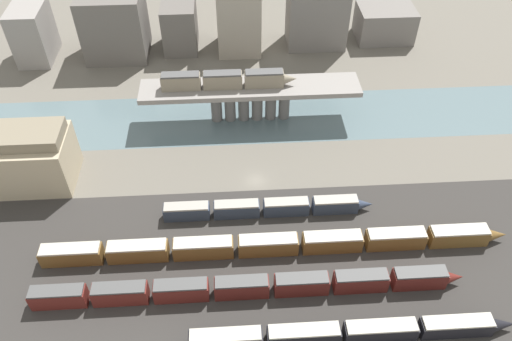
{
  "coord_description": "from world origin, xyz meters",
  "views": [
    {
      "loc": [
        -4.61,
        -77.48,
        78.37
      ],
      "look_at": [
        0.0,
        -0.8,
        3.88
      ],
      "focal_mm": 35.0,
      "sensor_mm": 36.0,
      "label": 1
    }
  ],
  "objects_px": {
    "train_yard_far": "(275,245)",
    "train_yard_outer": "(267,208)",
    "warehouse_building": "(6,158)",
    "train_on_bridge": "(227,80)",
    "train_yard_mid": "(248,287)",
    "train_yard_near": "(351,332)"
  },
  "relations": [
    {
      "from": "train_on_bridge",
      "to": "warehouse_building",
      "type": "bearing_deg",
      "value": -158.25
    },
    {
      "from": "train_yard_far",
      "to": "warehouse_building",
      "type": "height_order",
      "value": "warehouse_building"
    },
    {
      "from": "train_yard_mid",
      "to": "train_yard_outer",
      "type": "relative_size",
      "value": 1.79
    },
    {
      "from": "train_yard_far",
      "to": "train_yard_outer",
      "type": "relative_size",
      "value": 2.08
    },
    {
      "from": "train_on_bridge",
      "to": "train_yard_near",
      "type": "height_order",
      "value": "train_on_bridge"
    },
    {
      "from": "train_on_bridge",
      "to": "train_yard_far",
      "type": "xyz_separation_m",
      "value": [
        8.1,
        -41.71,
        -9.76
      ]
    },
    {
      "from": "train_yard_far",
      "to": "train_yard_outer",
      "type": "distance_m",
      "value": 9.67
    },
    {
      "from": "train_on_bridge",
      "to": "warehouse_building",
      "type": "height_order",
      "value": "warehouse_building"
    },
    {
      "from": "train_on_bridge",
      "to": "train_yard_near",
      "type": "distance_m",
      "value": 64.03
    },
    {
      "from": "train_yard_near",
      "to": "warehouse_building",
      "type": "relative_size",
      "value": 2.01
    },
    {
      "from": "train_yard_mid",
      "to": "train_yard_outer",
      "type": "xyz_separation_m",
      "value": [
        4.84,
        18.74,
        -0.31
      ]
    },
    {
      "from": "train_yard_near",
      "to": "warehouse_building",
      "type": "distance_m",
      "value": 78.58
    },
    {
      "from": "train_yard_near",
      "to": "train_yard_outer",
      "type": "relative_size",
      "value": 1.27
    },
    {
      "from": "train_yard_mid",
      "to": "train_yard_far",
      "type": "height_order",
      "value": "train_yard_mid"
    },
    {
      "from": "train_yard_far",
      "to": "train_yard_near",
      "type": "bearing_deg",
      "value": -59.51
    },
    {
      "from": "warehouse_building",
      "to": "train_yard_far",
      "type": "bearing_deg",
      "value": -22.18
    },
    {
      "from": "train_yard_mid",
      "to": "train_yard_far",
      "type": "distance_m",
      "value": 10.79
    },
    {
      "from": "train_yard_near",
      "to": "warehouse_building",
      "type": "xyz_separation_m",
      "value": [
        -66.66,
        41.32,
        4.89
      ]
    },
    {
      "from": "train_on_bridge",
      "to": "train_yard_outer",
      "type": "distance_m",
      "value": 34.35
    },
    {
      "from": "train_yard_outer",
      "to": "train_yard_near",
      "type": "bearing_deg",
      "value": -67.18
    },
    {
      "from": "train_on_bridge",
      "to": "train_yard_far",
      "type": "relative_size",
      "value": 0.36
    },
    {
      "from": "train_yard_far",
      "to": "train_on_bridge",
      "type": "bearing_deg",
      "value": 100.99
    }
  ]
}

